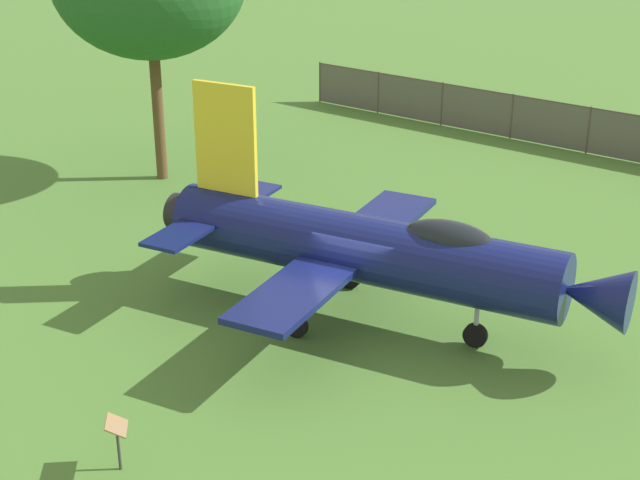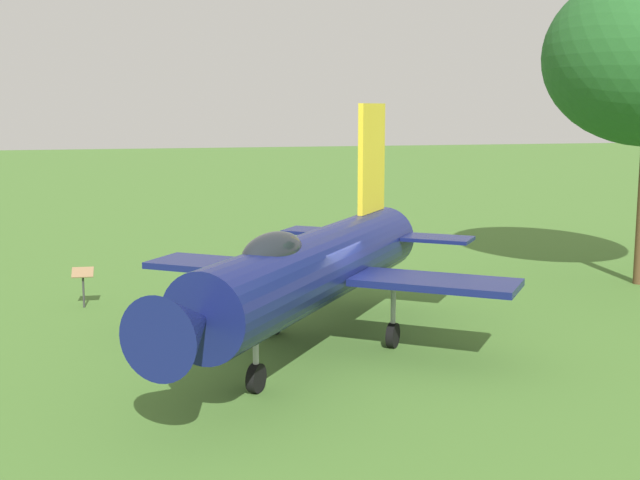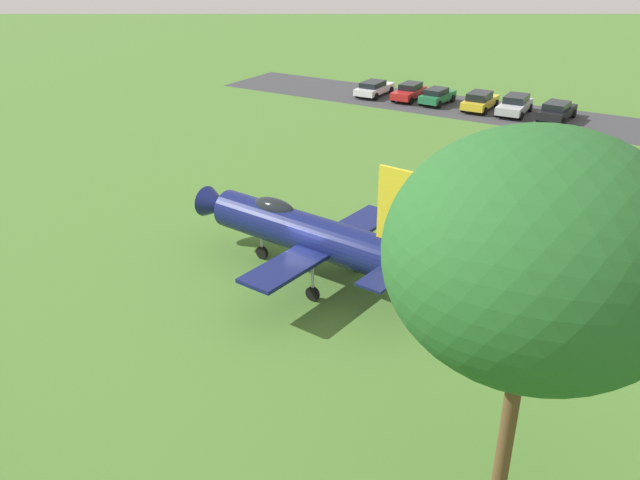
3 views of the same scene
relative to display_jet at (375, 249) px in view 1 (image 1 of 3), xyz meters
The scene contains 4 objects.
ground_plane 2.07m from the display_jet, 36.99° to the right, with size 200.00×200.00×0.00m, color #47722D.
display_jet is the anchor object (origin of this frame).
perimeter_fence 16.90m from the display_jet, 132.87° to the right, with size 18.14×19.47×1.90m.
info_plaque 8.13m from the display_jet, 39.23° to the left, with size 0.43×0.62×1.14m.
Camera 1 is at (4.65, 20.73, 11.28)m, focal length 52.14 mm.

